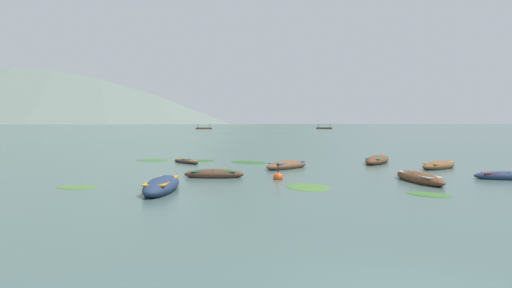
{
  "coord_description": "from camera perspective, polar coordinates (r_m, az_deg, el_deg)",
  "views": [
    {
      "loc": [
        -2.58,
        -6.25,
        2.97
      ],
      "look_at": [
        -1.23,
        27.31,
        1.25
      ],
      "focal_mm": 29.04,
      "sensor_mm": 36.0,
      "label": 1
    }
  ],
  "objects": [
    {
      "name": "ground_plane",
      "position": [
        1506.25,
        -2.2,
        2.81
      ],
      "size": [
        6000.0,
        6000.0,
        0.0
      ],
      "primitive_type": "plane",
      "color": "#425B56"
    },
    {
      "name": "mountain_1",
      "position": [
        1631.03,
        -22.2,
        9.86
      ],
      "size": [
        1481.37,
        1481.37,
        411.75
      ],
      "primitive_type": "cone",
      "color": "slate",
      "rests_on": "ground"
    },
    {
      "name": "mountain_2",
      "position": [
        1821.71,
        -2.4,
        9.29
      ],
      "size": [
        1297.14,
        1297.14,
        409.48
      ],
      "primitive_type": "cone",
      "color": "#4C5B56",
      "rests_on": "ground"
    },
    {
      "name": "rowboat_0",
      "position": [
        25.44,
        31.25,
        -3.82
      ],
      "size": [
        3.33,
        1.57,
        0.54
      ],
      "color": "navy",
      "rests_on": "ground"
    },
    {
      "name": "rowboat_1",
      "position": [
        22.35,
        21.56,
        -4.39
      ],
      "size": [
        1.55,
        4.14,
        0.64
      ],
      "color": "brown",
      "rests_on": "ground"
    },
    {
      "name": "rowboat_2",
      "position": [
        22.67,
        -5.81,
        -4.15
      ],
      "size": [
        3.32,
        1.25,
        0.58
      ],
      "color": "#4C3323",
      "rests_on": "ground"
    },
    {
      "name": "rowboat_3",
      "position": [
        27.13,
        4.28,
        -2.93
      ],
      "size": [
        3.59,
        3.57,
        0.65
      ],
      "color": "brown",
      "rests_on": "ground"
    },
    {
      "name": "rowboat_4",
      "position": [
        30.99,
        -9.59,
        -2.38
      ],
      "size": [
        2.52,
        2.87,
        0.38
      ],
      "color": "#2D2826",
      "rests_on": "ground"
    },
    {
      "name": "rowboat_5",
      "position": [
        31.8,
        16.36,
        -2.14
      ],
      "size": [
        3.5,
        4.46,
        0.72
      ],
      "color": "brown",
      "rests_on": "ground"
    },
    {
      "name": "rowboat_6",
      "position": [
        18.57,
        -12.85,
        -5.61
      ],
      "size": [
        1.46,
        4.32,
        0.76
      ],
      "color": "navy",
      "rests_on": "ground"
    },
    {
      "name": "rowboat_7",
      "position": [
        29.47,
        23.88,
        -2.72
      ],
      "size": [
        3.57,
        3.11,
        0.63
      ],
      "color": "brown",
      "rests_on": "ground"
    },
    {
      "name": "ferry_0",
      "position": [
        198.79,
        -7.2,
        2.18
      ],
      "size": [
        7.87,
        4.29,
        2.54
      ],
      "color": "brown",
      "rests_on": "ground"
    },
    {
      "name": "ferry_1",
      "position": [
        205.18,
        9.4,
        2.19
      ],
      "size": [
        8.22,
        4.74,
        2.54
      ],
      "color": "#4C3323",
      "rests_on": "ground"
    },
    {
      "name": "mooring_buoy",
      "position": [
        21.8,
        3.06,
        -4.6
      ],
      "size": [
        0.51,
        0.51,
        1.04
      ],
      "color": "#DB4C1E",
      "rests_on": "ground"
    },
    {
      "name": "weed_patch_0",
      "position": [
        25.7,
        -5.57,
        -3.72
      ],
      "size": [
        2.99,
        2.94,
        0.14
      ],
      "primitive_type": "ellipsoid",
      "rotation": [
        0.0,
        0.0,
        0.76
      ],
      "color": "#38662D",
      "rests_on": "ground"
    },
    {
      "name": "weed_patch_1",
      "position": [
        19.28,
        7.16,
        -5.95
      ],
      "size": [
        2.3,
        2.71,
        0.14
      ],
      "primitive_type": "ellipsoid",
      "rotation": [
        0.0,
        0.0,
        1.74
      ],
      "color": "#477033",
      "rests_on": "ground"
    },
    {
      "name": "weed_patch_2",
      "position": [
        31.05,
        -0.97,
        -2.56
      ],
      "size": [
        3.76,
        3.74,
        0.14
      ],
      "primitive_type": "ellipsoid",
      "rotation": [
        0.0,
        0.0,
        2.37
      ],
      "color": "#2D5628",
      "rests_on": "ground"
    },
    {
      "name": "weed_patch_3",
      "position": [
        33.77,
        -13.96,
        -2.2
      ],
      "size": [
        3.25,
        2.9,
        0.14
      ],
      "primitive_type": "ellipsoid",
      "rotation": [
        0.0,
        0.0,
        2.73
      ],
      "color": "#38662D",
      "rests_on": "ground"
    },
    {
      "name": "weed_patch_4",
      "position": [
        20.81,
        -23.47,
        -5.51
      ],
      "size": [
        2.11,
        1.51,
        0.14
      ],
      "primitive_type": "ellipsoid",
      "rotation": [
        0.0,
        0.0,
        2.96
      ],
      "color": "#477033",
      "rests_on": "ground"
    },
    {
      "name": "weed_patch_5",
      "position": [
        18.59,
        22.73,
        -6.49
      ],
      "size": [
        2.14,
        2.07,
        0.14
      ],
      "primitive_type": "ellipsoid",
      "rotation": [
        0.0,
        0.0,
        2.42
      ],
      "color": "#38662D",
      "rests_on": "ground"
    },
    {
      "name": "weed_patch_6",
      "position": [
        32.49,
        -8.42,
        -2.34
      ],
      "size": [
        3.33,
        2.44,
        0.14
      ],
      "primitive_type": "ellipsoid",
      "rotation": [
        0.0,
        0.0,
        0.12
      ],
      "color": "#2D5628",
      "rests_on": "ground"
    }
  ]
}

